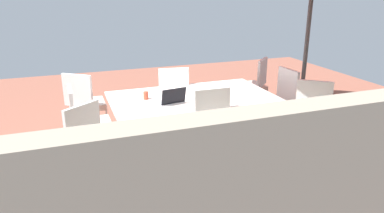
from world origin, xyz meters
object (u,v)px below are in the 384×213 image
(dining_table, at_px, (192,99))
(laptop, at_px, (171,100))
(chair_west, at_px, (278,99))
(chair_south, at_px, (172,94))
(chair_southwest, at_px, (253,84))
(cup, at_px, (146,95))
(chair_northeast, at_px, (95,147))
(chair_north, at_px, (217,127))
(chair_southeast, at_px, (85,102))
(chair_east, at_px, (86,121))
(chair_northwest, at_px, (312,117))

(dining_table, relative_size, laptop, 5.94)
(chair_west, xyz_separation_m, laptop, (1.65, 0.16, 0.22))
(chair_south, bearing_deg, chair_southwest, -168.33)
(chair_south, bearing_deg, cup, 57.50)
(chair_northeast, xyz_separation_m, chair_north, (-1.38, -0.06, 0.00))
(chair_south, bearing_deg, chair_northeast, 57.28)
(dining_table, height_order, chair_southeast, chair_southeast)
(dining_table, xyz_separation_m, chair_east, (1.37, 0.01, -0.13))
(laptop, bearing_deg, chair_southeast, -55.44)
(chair_southwest, relative_size, chair_southeast, 1.00)
(dining_table, relative_size, chair_southwest, 2.16)
(chair_south, height_order, chair_southeast, same)
(chair_northeast, relative_size, laptop, 2.74)
(chair_southwest, distance_m, chair_west, 0.88)
(chair_north, relative_size, chair_southeast, 1.00)
(laptop, bearing_deg, chair_northwest, 149.70)
(chair_east, distance_m, laptop, 1.06)
(chair_northwest, bearing_deg, chair_north, -144.93)
(dining_table, distance_m, chair_southwest, 1.62)
(laptop, height_order, cup, laptop)
(chair_northeast, bearing_deg, chair_north, -34.47)
(chair_southwest, xyz_separation_m, laptop, (1.72, 1.03, 0.22))
(chair_southwest, height_order, chair_southeast, same)
(chair_north, height_order, chair_east, same)
(chair_south, bearing_deg, laptop, 79.94)
(laptop, bearing_deg, chair_north, 115.95)
(dining_table, xyz_separation_m, chair_southeast, (1.32, -0.79, -0.13))
(chair_northeast, bearing_deg, cup, 12.42)
(chair_northeast, xyz_separation_m, chair_west, (-2.65, -0.76, 0.00))
(chair_north, distance_m, chair_east, 1.58)
(laptop, bearing_deg, chair_southwest, -158.89)
(chair_northeast, relative_size, chair_southeast, 1.00)
(chair_southwest, bearing_deg, chair_west, 41.06)
(chair_northwest, height_order, chair_southeast, same)
(chair_northeast, relative_size, chair_south, 1.00)
(chair_west, height_order, laptop, chair_west)
(chair_south, bearing_deg, chair_west, 157.97)
(chair_northwest, bearing_deg, cup, -166.25)
(dining_table, distance_m, chair_west, 1.32)
(chair_northwest, bearing_deg, chair_east, -157.93)
(chair_west, bearing_deg, chair_south, -122.76)
(chair_north, xyz_separation_m, laptop, (0.38, -0.53, 0.22))
(chair_east, height_order, cup, chair_east)
(chair_northwest, relative_size, cup, 9.63)
(chair_east, bearing_deg, chair_southwest, -73.46)
(chair_west, bearing_deg, laptop, -87.62)
(chair_west, bearing_deg, chair_east, -93.77)
(laptop, relative_size, cup, 3.51)
(dining_table, distance_m, chair_east, 1.37)
(chair_north, height_order, chair_northwest, same)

